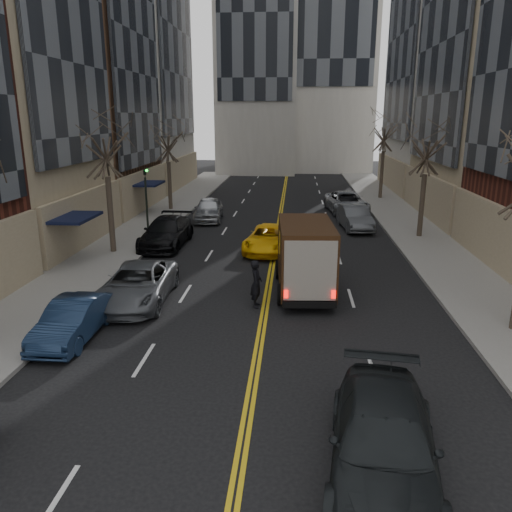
{
  "coord_description": "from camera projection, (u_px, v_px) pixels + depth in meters",
  "views": [
    {
      "loc": [
        1.07,
        -5.74,
        7.32
      ],
      "look_at": [
        -0.34,
        12.35,
        2.2
      ],
      "focal_mm": 35.0,
      "sensor_mm": 36.0,
      "label": 1
    }
  ],
  "objects": [
    {
      "name": "tree_lf_far",
      "position": [
        167.0,
        133.0,
        38.27
      ],
      "size": [
        3.2,
        3.2,
        8.12
      ],
      "color": "#382D23",
      "rests_on": "sidewalk_left"
    },
    {
      "name": "parked_rt_b",
      "position": [
        347.0,
        202.0,
        38.74
      ],
      "size": [
        3.42,
        6.17,
        1.63
      ],
      "primitive_type": "imported",
      "rotation": [
        0.0,
        0.0,
        0.12
      ],
      "color": "#A9ADB1",
      "rests_on": "ground"
    },
    {
      "name": "observer_sedan",
      "position": [
        383.0,
        442.0,
        10.36
      ],
      "size": [
        2.89,
        5.69,
        1.58
      ],
      "rotation": [
        0.0,
        0.0,
        -0.13
      ],
      "color": "black",
      "rests_on": "ground"
    },
    {
      "name": "parked_lf_c",
      "position": [
        137.0,
        284.0,
        20.14
      ],
      "size": [
        2.66,
        5.49,
        1.51
      ],
      "primitive_type": "imported",
      "rotation": [
        0.0,
        0.0,
        0.03
      ],
      "color": "#52555A",
      "rests_on": "ground"
    },
    {
      "name": "sidewalk_right",
      "position": [
        415.0,
        230.0,
        32.79
      ],
      "size": [
        4.0,
        66.0,
        0.15
      ],
      "primitive_type": "cube",
      "color": "slate",
      "rests_on": "ground"
    },
    {
      "name": "parked_rt_c",
      "position": [
        348.0,
        205.0,
        38.19
      ],
      "size": [
        2.53,
        5.04,
        1.4
      ],
      "primitive_type": "imported",
      "rotation": [
        0.0,
        0.0,
        0.12
      ],
      "color": "black",
      "rests_on": "ground"
    },
    {
      "name": "parked_lf_e",
      "position": [
        209.0,
        209.0,
        35.89
      ],
      "size": [
        2.27,
        4.9,
        1.62
      ],
      "primitive_type": "imported",
      "rotation": [
        0.0,
        0.0,
        0.07
      ],
      "color": "#A1A4A8",
      "rests_on": "ground"
    },
    {
      "name": "ups_truck",
      "position": [
        305.0,
        257.0,
        21.08
      ],
      "size": [
        2.6,
        5.8,
        3.11
      ],
      "rotation": [
        0.0,
        0.0,
        0.06
      ],
      "color": "black",
      "rests_on": "ground"
    },
    {
      "name": "parked_lf_b",
      "position": [
        73.0,
        320.0,
        16.78
      ],
      "size": [
        1.47,
        4.15,
        1.36
      ],
      "primitive_type": "imported",
      "rotation": [
        0.0,
        0.0,
        -0.01
      ],
      "color": "#111F37",
      "rests_on": "ground"
    },
    {
      "name": "traffic_signal",
      "position": [
        146.0,
        197.0,
        28.47
      ],
      "size": [
        0.29,
        0.26,
        4.7
      ],
      "color": "black",
      "rests_on": "sidewalk_left"
    },
    {
      "name": "tree_lf_mid",
      "position": [
        104.0,
        130.0,
        25.64
      ],
      "size": [
        3.2,
        3.2,
        8.91
      ],
      "color": "#382D23",
      "rests_on": "sidewalk_left"
    },
    {
      "name": "parked_lf_d",
      "position": [
        166.0,
        232.0,
        28.85
      ],
      "size": [
        2.39,
        5.67,
        1.63
      ],
      "primitive_type": "imported",
      "rotation": [
        0.0,
        0.0,
        -0.02
      ],
      "color": "black",
      "rests_on": "ground"
    },
    {
      "name": "tree_rt_far",
      "position": [
        385.0,
        122.0,
        43.47
      ],
      "size": [
        3.2,
        3.2,
        9.11
      ],
      "color": "#382D23",
      "rests_on": "sidewalk_right"
    },
    {
      "name": "taxi",
      "position": [
        269.0,
        239.0,
        27.8
      ],
      "size": [
        2.98,
        5.34,
        1.41
      ],
      "primitive_type": "imported",
      "rotation": [
        0.0,
        0.0,
        -0.13
      ],
      "color": "#F5B70A",
      "rests_on": "ground"
    },
    {
      "name": "sidewalk_left",
      "position": [
        147.0,
        225.0,
        34.14
      ],
      "size": [
        4.0,
        66.0,
        0.15
      ],
      "primitive_type": "cube",
      "color": "slate",
      "rests_on": "ground"
    },
    {
      "name": "pedestrian",
      "position": [
        256.0,
        284.0,
        19.58
      ],
      "size": [
        0.46,
        0.7,
        1.91
      ],
      "primitive_type": "imported",
      "rotation": [
        0.0,
        0.0,
        1.57
      ],
      "color": "black",
      "rests_on": "ground"
    },
    {
      "name": "parked_rt_a",
      "position": [
        355.0,
        218.0,
        33.15
      ],
      "size": [
        2.14,
        4.87,
        1.56
      ],
      "primitive_type": "imported",
      "rotation": [
        0.0,
        0.0,
        0.11
      ],
      "color": "#45484C",
      "rests_on": "ground"
    },
    {
      "name": "tree_rt_mid",
      "position": [
        428.0,
        136.0,
        29.23
      ],
      "size": [
        3.2,
        3.2,
        8.32
      ],
      "color": "#382D23",
      "rests_on": "sidewalk_right"
    }
  ]
}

